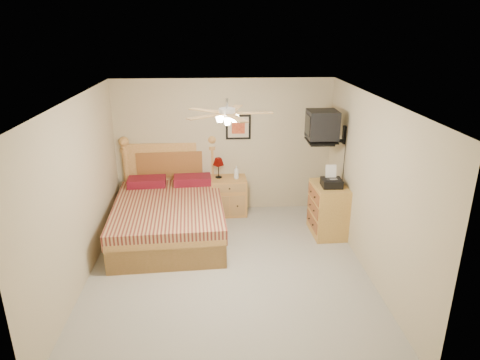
{
  "coord_description": "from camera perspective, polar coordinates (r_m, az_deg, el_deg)",
  "views": [
    {
      "loc": [
        -0.15,
        -5.44,
        3.4
      ],
      "look_at": [
        0.22,
        0.9,
        1.07
      ],
      "focal_mm": 32.0,
      "sensor_mm": 36.0,
      "label": 1
    }
  ],
  "objects": [
    {
      "name": "dresser",
      "position": [
        7.4,
        11.67,
        -3.87
      ],
      "size": [
        0.55,
        0.77,
        0.89
      ],
      "primitive_type": "cube",
      "rotation": [
        0.0,
        0.0,
        0.03
      ],
      "color": "olive",
      "rests_on": "ground"
    },
    {
      "name": "magazine_upper",
      "position": [
        7.47,
        11.41,
        0.33
      ],
      "size": [
        0.24,
        0.28,
        0.02
      ],
      "primitive_type": "imported",
      "rotation": [
        0.0,
        0.0,
        0.3
      ],
      "color": "gray",
      "rests_on": "magazine_lower"
    },
    {
      "name": "wall_right",
      "position": [
        6.23,
        17.03,
        -0.98
      ],
      "size": [
        0.04,
        4.5,
        2.5
      ],
      "primitive_type": "cube",
      "color": "tan",
      "rests_on": "ground"
    },
    {
      "name": "wall_back",
      "position": [
        7.99,
        -2.18,
        4.49
      ],
      "size": [
        4.0,
        0.04,
        2.5
      ],
      "primitive_type": "cube",
      "color": "tan",
      "rests_on": "ground"
    },
    {
      "name": "table_lamp",
      "position": [
        7.9,
        -2.89,
        1.65
      ],
      "size": [
        0.23,
        0.23,
        0.38
      ],
      "primitive_type": null,
      "rotation": [
        0.0,
        0.0,
        -0.14
      ],
      "color": "#530602",
      "rests_on": "nightstand"
    },
    {
      "name": "ceiling",
      "position": [
        5.52,
        -1.81,
        10.73
      ],
      "size": [
        4.0,
        4.5,
        0.04
      ],
      "primitive_type": "cube",
      "color": "white",
      "rests_on": "ground"
    },
    {
      "name": "floor",
      "position": [
        6.42,
        -1.56,
        -11.87
      ],
      "size": [
        4.5,
        4.5,
        0.0
      ],
      "primitive_type": "plane",
      "color": "gray",
      "rests_on": "ground"
    },
    {
      "name": "nightstand",
      "position": [
        8.05,
        -1.53,
        -2.11
      ],
      "size": [
        0.68,
        0.52,
        0.71
      ],
      "primitive_type": "cube",
      "rotation": [
        0.0,
        0.0,
        0.04
      ],
      "color": "#C27E3E",
      "rests_on": "ground"
    },
    {
      "name": "ceiling_fan",
      "position": [
        5.35,
        -1.73,
        8.9
      ],
      "size": [
        1.14,
        1.14,
        0.28
      ],
      "primitive_type": null,
      "color": "white",
      "rests_on": "ceiling"
    },
    {
      "name": "wall_tv",
      "position": [
        7.22,
        12.06,
        6.96
      ],
      "size": [
        0.56,
        0.46,
        0.58
      ],
      "primitive_type": null,
      "color": "black",
      "rests_on": "wall_right"
    },
    {
      "name": "wall_left",
      "position": [
        6.14,
        -20.69,
        -1.74
      ],
      "size": [
        0.04,
        4.5,
        2.5
      ],
      "primitive_type": "cube",
      "color": "tan",
      "rests_on": "ground"
    },
    {
      "name": "lotion_bottle",
      "position": [
        7.85,
        -0.5,
        1.02
      ],
      "size": [
        0.11,
        0.11,
        0.24
      ],
      "primitive_type": "imported",
      "rotation": [
        0.0,
        0.0,
        0.2
      ],
      "color": "white",
      "rests_on": "nightstand"
    },
    {
      "name": "framed_picture",
      "position": [
        7.89,
        -0.24,
        7.08
      ],
      "size": [
        0.46,
        0.04,
        0.46
      ],
      "primitive_type": "cube",
      "color": "black",
      "rests_on": "wall_back"
    },
    {
      "name": "fax_machine",
      "position": [
        7.11,
        12.18,
        0.42
      ],
      "size": [
        0.33,
        0.35,
        0.34
      ],
      "primitive_type": null,
      "rotation": [
        0.0,
        0.0,
        -0.02
      ],
      "color": "black",
      "rests_on": "dresser"
    },
    {
      "name": "wall_front",
      "position": [
        3.85,
        -0.6,
        -13.8
      ],
      "size": [
        4.0,
        0.04,
        2.5
      ],
      "primitive_type": "cube",
      "color": "tan",
      "rests_on": "ground"
    },
    {
      "name": "bed",
      "position": [
        7.13,
        -9.6,
        -2.1
      ],
      "size": [
        1.87,
        2.38,
        1.48
      ],
      "primitive_type": null,
      "rotation": [
        0.0,
        0.0,
        0.06
      ],
      "color": "#B08036",
      "rests_on": "ground"
    },
    {
      "name": "magazine_lower",
      "position": [
        7.46,
        11.25,
        0.14
      ],
      "size": [
        0.27,
        0.31,
        0.02
      ],
      "primitive_type": "imported",
      "rotation": [
        0.0,
        0.0,
        -0.43
      ],
      "color": "#B0A48D",
      "rests_on": "dresser"
    }
  ]
}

